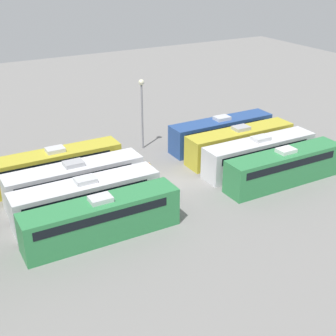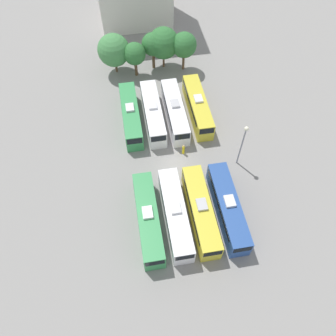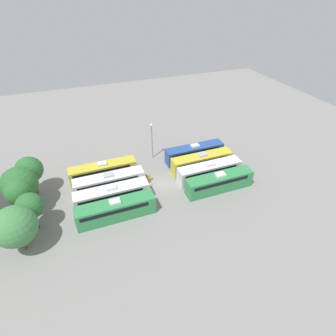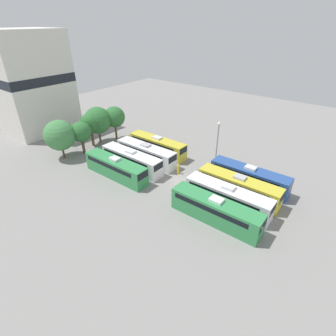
{
  "view_description": "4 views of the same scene",
  "coord_description": "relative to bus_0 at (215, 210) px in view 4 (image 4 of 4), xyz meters",
  "views": [
    {
      "loc": [
        -32.89,
        18.91,
        19.19
      ],
      "look_at": [
        -0.4,
        0.73,
        1.79
      ],
      "focal_mm": 50.0,
      "sensor_mm": 36.0,
      "label": 1
    },
    {
      "loc": [
        -5.51,
        -26.49,
        37.62
      ],
      "look_at": [
        -1.31,
        -1.87,
        1.86
      ],
      "focal_mm": 35.0,
      "sensor_mm": 36.0,
      "label": 2
    },
    {
      "loc": [
        -33.99,
        11.64,
        29.09
      ],
      "look_at": [
        1.31,
        -1.81,
        2.1
      ],
      "focal_mm": 28.0,
      "sensor_mm": 36.0,
      "label": 3
    },
    {
      "loc": [
        -28.42,
        -19.6,
        21.95
      ],
      "look_at": [
        -1.11,
        1.65,
        2.25
      ],
      "focal_mm": 28.0,
      "sensor_mm": 36.0,
      "label": 4
    }
  ],
  "objects": [
    {
      "name": "ground_plane",
      "position": [
        4.9,
        8.63,
        -1.65
      ],
      "size": [
        116.99,
        116.99,
        0.0
      ],
      "primitive_type": "plane",
      "color": "gray"
    },
    {
      "name": "tree_4",
      "position": [
        10.09,
        28.89,
        3.12
      ],
      "size": [
        4.21,
        4.21,
        6.9
      ],
      "color": "brown",
      "rests_on": "ground_plane"
    },
    {
      "name": "bus_0",
      "position": [
        0.0,
        0.0,
        0.0
      ],
      "size": [
        2.5,
        11.68,
        3.36
      ],
      "color": "#338C4C",
      "rests_on": "ground_plane"
    },
    {
      "name": "tree_1",
      "position": [
        1.75,
        28.63,
        2.6
      ],
      "size": [
        3.69,
        3.69,
        6.14
      ],
      "color": "brown",
      "rests_on": "ground_plane"
    },
    {
      "name": "bus_5",
      "position": [
        3.09,
        17.46,
        0.0
      ],
      "size": [
        2.5,
        11.68,
        3.36
      ],
      "color": "silver",
      "rests_on": "ground_plane"
    },
    {
      "name": "bus_2",
      "position": [
        6.51,
        -0.03,
        0.0
      ],
      "size": [
        2.5,
        11.68,
        3.36
      ],
      "color": "gold",
      "rests_on": "ground_plane"
    },
    {
      "name": "tree_0",
      "position": [
        -1.57,
        30.13,
        2.65
      ],
      "size": [
        5.39,
        5.39,
        7.0
      ],
      "color": "brown",
      "rests_on": "ground_plane"
    },
    {
      "name": "light_pole",
      "position": [
        13.58,
        7.34,
        3.43
      ],
      "size": [
        0.6,
        0.6,
        7.44
      ],
      "color": "gray",
      "rests_on": "ground_plane"
    },
    {
      "name": "tree_2",
      "position": [
        5.02,
        30.09,
        3.02
      ],
      "size": [
        3.82,
        3.82,
        6.63
      ],
      "color": "brown",
      "rests_on": "ground_plane"
    },
    {
      "name": "tree_3",
      "position": [
        6.8,
        30.1,
        3.05
      ],
      "size": [
        5.24,
        5.24,
        7.33
      ],
      "color": "brown",
      "rests_on": "ground_plane"
    },
    {
      "name": "bus_7",
      "position": [
        10.1,
        17.69,
        0.0
      ],
      "size": [
        2.5,
        11.68,
        3.36
      ],
      "color": "gold",
      "rests_on": "ground_plane"
    },
    {
      "name": "depot_building",
      "position": [
        3.7,
        46.48,
        8.67
      ],
      "size": [
        13.68,
        11.34,
        20.46
      ],
      "color": "silver",
      "rests_on": "ground_plane"
    },
    {
      "name": "bus_6",
      "position": [
        6.45,
        17.25,
        0.0
      ],
      "size": [
        2.5,
        11.68,
        3.36
      ],
      "color": "white",
      "rests_on": "ground_plane"
    },
    {
      "name": "bus_4",
      "position": [
        -0.29,
        17.56,
        0.0
      ],
      "size": [
        2.5,
        11.68,
        3.36
      ],
      "color": "#338C4C",
      "rests_on": "ground_plane"
    },
    {
      "name": "worker_person",
      "position": [
        6.43,
        10.26,
        -0.82
      ],
      "size": [
        0.36,
        0.36,
        1.79
      ],
      "color": "gold",
      "rests_on": "ground_plane"
    },
    {
      "name": "bus_3",
      "position": [
        9.92,
        -0.14,
        0.0
      ],
      "size": [
        2.5,
        11.68,
        3.36
      ],
      "color": "#284C93",
      "rests_on": "ground_plane"
    },
    {
      "name": "bus_1",
      "position": [
        3.35,
        0.07,
        0.0
      ],
      "size": [
        2.5,
        11.68,
        3.36
      ],
      "color": "silver",
      "rests_on": "ground_plane"
    }
  ]
}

